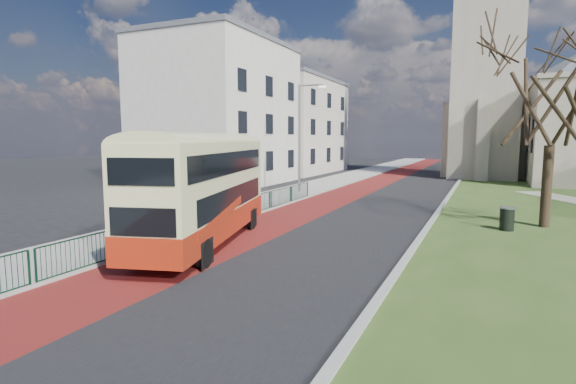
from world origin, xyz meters
The scene contains 14 objects.
ground centered at (0.00, 0.00, 0.00)m, with size 160.00×160.00×0.00m, color black.
road_carriageway centered at (1.50, 20.00, 0.01)m, with size 9.00×120.00×0.01m, color black.
bus_lane centered at (-1.20, 20.00, 0.01)m, with size 3.40×120.00×0.01m, color #591414.
pavement_west centered at (-5.00, 20.00, 0.06)m, with size 4.00×120.00×0.12m, color gray.
kerb_west centered at (-3.00, 20.00, 0.07)m, with size 0.25×120.00×0.13m, color #999993.
kerb_east centered at (6.10, 22.00, 0.07)m, with size 0.25×80.00×0.13m, color #999993.
pedestrian_railing centered at (-2.95, 4.00, 0.55)m, with size 0.07×24.00×1.12m.
gothic_church centered at (12.56, 38.00, 13.13)m, with size 16.38×18.00×40.00m.
street_block_near centered at (-14.00, 22.00, 6.51)m, with size 10.30×14.30×13.00m.
street_block_far centered at (-14.00, 38.00, 5.76)m, with size 10.30×16.30×11.50m.
streetlamp centered at (-4.35, 18.00, 4.59)m, with size 2.13×0.18×8.00m.
bus centered at (-1.50, 1.14, 2.39)m, with size 4.80×10.25×4.18m.
winter_tree_near centered at (11.05, 10.47, 6.81)m, with size 7.25×7.25×9.78m.
litter_bin centered at (9.41, 8.83, 0.57)m, with size 0.84×0.84×1.06m.
Camera 1 is at (8.47, -13.30, 4.15)m, focal length 28.00 mm.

